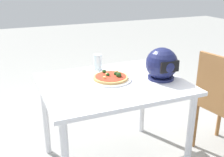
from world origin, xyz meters
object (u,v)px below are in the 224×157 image
pizza (111,77)px  drinking_glass (98,62)px  dining_table (113,93)px  motorcycle_helmet (162,64)px  chair_side (222,101)px

pizza → drinking_glass: 0.27m
dining_table → drinking_glass: drinking_glass is taller
motorcycle_helmet → chair_side: size_ratio=0.27×
drinking_glass → chair_side: bearing=149.8°
chair_side → drinking_glass: bearing=-30.2°
drinking_glass → motorcycle_helmet: bearing=134.0°
dining_table → chair_side: bearing=166.6°
dining_table → motorcycle_helmet: motorcycle_helmet is taller
pizza → drinking_glass: drinking_glass is taller
pizza → chair_side: (-0.88, 0.25, -0.25)m
dining_table → chair_side: size_ratio=1.17×
dining_table → pizza: 0.12m
pizza → chair_side: chair_side is taller
pizza → motorcycle_helmet: motorcycle_helmet is taller
motorcycle_helmet → drinking_glass: size_ratio=1.83×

